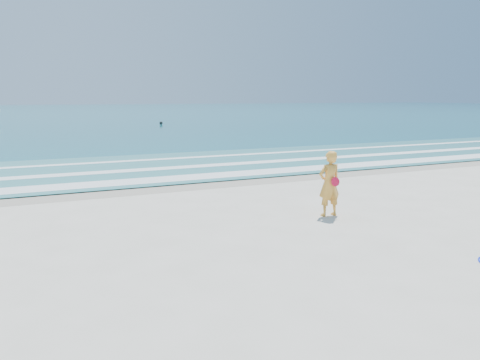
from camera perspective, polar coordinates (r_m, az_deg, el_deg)
name	(u,v)px	position (r m, az deg, el deg)	size (l,w,h in m)	color
ground	(314,253)	(10.62, 9.06, -8.81)	(400.00, 400.00, 0.00)	silver
wet_sand	(187,185)	(18.54, -6.45, -0.56)	(400.00, 2.40, 0.00)	#B2A893
ocean	(53,112)	(113.52, -21.88, 7.71)	(400.00, 190.00, 0.04)	#19727F
shallow	(155,166)	(23.28, -10.30, 1.63)	(400.00, 10.00, 0.01)	#59B7AD
foam_near	(177,178)	(19.75, -7.63, 0.22)	(400.00, 1.40, 0.01)	white
foam_mid	(159,169)	(22.51, -9.79, 1.38)	(400.00, 0.90, 0.01)	white
foam_far	(144,160)	(25.68, -11.68, 2.39)	(400.00, 0.60, 0.01)	white
buoy	(161,123)	(58.14, -9.60, 6.86)	(0.39, 0.39, 0.39)	black
woman	(329,184)	(13.71, 10.83, -0.44)	(0.70, 0.46, 1.90)	gold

